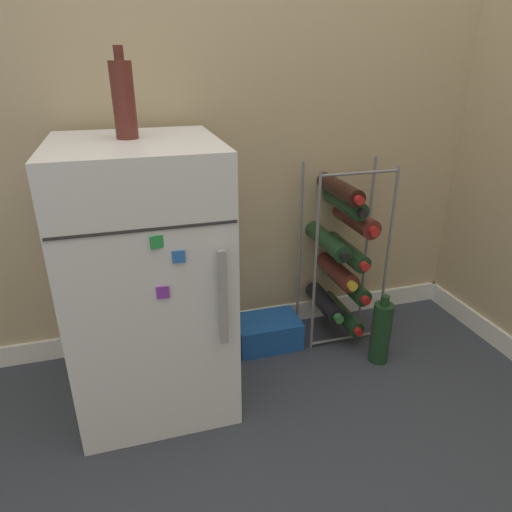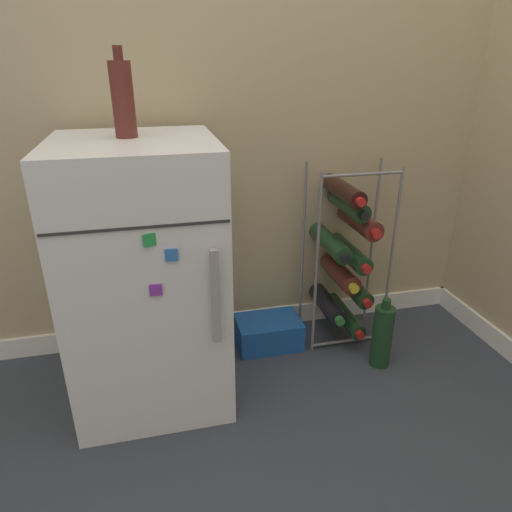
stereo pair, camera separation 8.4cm
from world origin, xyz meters
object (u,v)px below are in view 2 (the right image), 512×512
object	(u,v)px
loose_bottle_floor	(382,336)
soda_box	(268,332)
wine_rack	(344,256)
mini_fridge	(146,276)
fridge_top_bottle	(123,99)

from	to	relation	value
loose_bottle_floor	soda_box	bearing A→B (deg)	149.55
wine_rack	loose_bottle_floor	size ratio (longest dim) A/B	2.58
mini_fridge	soda_box	distance (m)	0.65
fridge_top_bottle	loose_bottle_floor	size ratio (longest dim) A/B	0.87
mini_fridge	wine_rack	bearing A→B (deg)	11.37
soda_box	fridge_top_bottle	size ratio (longest dim) A/B	1.05
mini_fridge	wine_rack	xyz separation A→B (m)	(0.81, 0.16, -0.08)
mini_fridge	fridge_top_bottle	size ratio (longest dim) A/B	3.56
fridge_top_bottle	loose_bottle_floor	distance (m)	1.29
fridge_top_bottle	soda_box	bearing A→B (deg)	13.72
wine_rack	loose_bottle_floor	bearing A→B (deg)	-71.30
soda_box	fridge_top_bottle	xyz separation A→B (m)	(-0.50, -0.12, 0.98)
wine_rack	loose_bottle_floor	world-z (taller)	wine_rack
soda_box	fridge_top_bottle	world-z (taller)	fridge_top_bottle
wine_rack	mini_fridge	bearing A→B (deg)	-168.63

